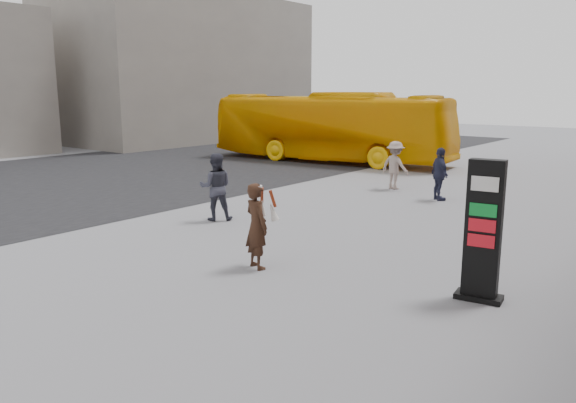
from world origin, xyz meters
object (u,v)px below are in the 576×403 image
Objects in this scene: bus at (330,127)px; woman at (257,225)px; pedestrian_c at (440,174)px; pedestrian_b at (395,165)px; pedestrian_a at (216,187)px; info_pylon at (483,231)px.

woman is at bearing -156.00° from bus.
woman reaches higher than pedestrian_c.
bus reaches higher than pedestrian_b.
woman is 1.01× the size of pedestrian_b.
pedestrian_b is at bearing -59.35° from woman.
bus is at bearing -113.33° from pedestrian_a.
bus is at bearing 5.16° from pedestrian_c.
woman is 1.02× the size of pedestrian_c.
bus is at bearing -28.72° from pedestrian_b.
bus is 7.08× the size of pedestrian_b.
pedestrian_c is at bearing -71.41° from woman.
pedestrian_a reaches higher than woman.
woman is at bearing 131.18° from pedestrian_c.
pedestrian_b reaches higher than pedestrian_c.
pedestrian_a is at bearing 101.36° from pedestrian_c.
pedestrian_b is at bearing -145.94° from pedestrian_a.
pedestrian_b is 2.37m from pedestrian_c.
pedestrian_c is at bearing -131.24° from bus.
pedestrian_b is at bearing 16.30° from pedestrian_c.
info_pylon reaches higher than pedestrian_b.
info_pylon is 4.37m from woman.
info_pylon is 1.31× the size of pedestrian_a.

